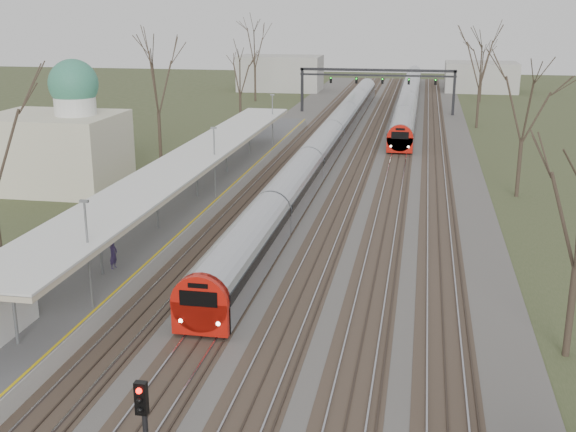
% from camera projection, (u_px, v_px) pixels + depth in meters
% --- Properties ---
extents(track_bed, '(24.00, 160.00, 0.22)m').
position_uv_depth(track_bed, '(355.00, 157.00, 70.27)').
color(track_bed, '#474442').
rests_on(track_bed, ground).
extents(platform, '(3.50, 69.00, 1.00)m').
position_uv_depth(platform, '(212.00, 191.00, 55.28)').
color(platform, '#9E9B93').
rests_on(platform, ground).
extents(canopy, '(4.10, 50.00, 3.11)m').
position_uv_depth(canopy, '(192.00, 159.00, 50.06)').
color(canopy, slate).
rests_on(canopy, platform).
extents(dome_building, '(10.00, 8.00, 10.30)m').
position_uv_depth(dome_building, '(58.00, 143.00, 57.09)').
color(dome_building, beige).
rests_on(dome_building, ground).
extents(signal_gantry, '(21.00, 0.59, 6.08)m').
position_uv_depth(signal_gantry, '(377.00, 78.00, 97.20)').
color(signal_gantry, black).
rests_on(signal_gantry, ground).
extents(tree_west_far, '(5.50, 5.50, 11.33)m').
position_uv_depth(tree_west_far, '(157.00, 78.00, 64.49)').
color(tree_west_far, '#2D231C').
rests_on(tree_west_far, ground).
extents(tree_east_far, '(5.00, 5.00, 10.30)m').
position_uv_depth(tree_east_far, '(525.00, 102.00, 53.55)').
color(tree_east_far, '#2D231C').
rests_on(tree_east_far, ground).
extents(train_near, '(2.62, 90.21, 3.05)m').
position_uv_depth(train_near, '(331.00, 135.00, 73.54)').
color(train_near, '#A5A8AF').
rests_on(train_near, ground).
extents(train_far, '(2.62, 75.21, 3.05)m').
position_uv_depth(train_far, '(409.00, 96.00, 105.72)').
color(train_far, '#A5A8AF').
rests_on(train_far, ground).
extents(passenger, '(0.44, 0.60, 1.53)m').
position_uv_depth(passenger, '(113.00, 255.00, 37.37)').
color(passenger, '#372951').
rests_on(passenger, platform).
extents(signal_post, '(0.35, 0.45, 4.10)m').
position_uv_depth(signal_post, '(144.00, 424.00, 20.49)').
color(signal_post, black).
rests_on(signal_post, ground).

